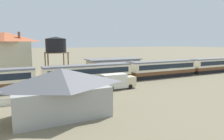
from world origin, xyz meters
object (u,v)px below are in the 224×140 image
object	(u,v)px
water_tower	(56,45)
parked_car_white	(101,87)
station_building	(113,66)
cottage_grey_roof_3	(62,92)
passenger_train	(90,73)
delivery_truck_cream	(118,81)
station_house_terracotta_roof	(6,53)

from	to	relation	value
water_tower	parked_car_white	size ratio (longest dim) A/B	1.95
station_building	cottage_grey_roof_3	world-z (taller)	cottage_grey_roof_3
passenger_train	delivery_truck_cream	distance (m)	6.68
cottage_grey_roof_3	delivery_truck_cream	size ratio (longest dim) A/B	1.74
station_building	water_tower	world-z (taller)	water_tower
station_house_terracotta_roof	water_tower	distance (m)	13.78
passenger_train	water_tower	bearing A→B (deg)	114.39
cottage_grey_roof_3	water_tower	bearing A→B (deg)	80.33
station_house_terracotta_roof	parked_car_white	xyz separation A→B (m)	(14.75, -24.61, -4.87)
water_tower	delivery_truck_cream	xyz separation A→B (m)	(7.47, -15.95, -6.18)
station_house_terracotta_roof	cottage_grey_roof_3	bearing A→B (deg)	-79.73
station_house_terracotta_roof	delivery_truck_cream	distance (m)	30.83
cottage_grey_roof_3	passenger_train	bearing A→B (deg)	59.50
station_building	passenger_train	bearing A→B (deg)	-135.85
station_building	delivery_truck_cream	bearing A→B (deg)	-114.17
passenger_train	station_building	bearing A→B (deg)	44.15
station_building	parked_car_white	world-z (taller)	station_building
passenger_train	delivery_truck_cream	bearing A→B (deg)	-63.72
station_building	parked_car_white	xyz separation A→B (m)	(-10.08, -15.39, -1.39)
water_tower	cottage_grey_roof_3	distance (m)	25.73
station_house_terracotta_roof	cottage_grey_roof_3	size ratio (longest dim) A/B	1.10
station_building	delivery_truck_cream	xyz separation A→B (m)	(-6.99, -15.58, -0.66)
water_tower	station_building	bearing A→B (deg)	-1.47
station_house_terracotta_roof	delivery_truck_cream	xyz separation A→B (m)	(17.84, -24.81, -4.14)
passenger_train	delivery_truck_cream	world-z (taller)	passenger_train
station_building	cottage_grey_roof_3	bearing A→B (deg)	-127.31
cottage_grey_roof_3	parked_car_white	xyz separation A→B (m)	(8.63, 9.16, -2.15)
station_building	delivery_truck_cream	distance (m)	17.09
passenger_train	water_tower	size ratio (longest dim) A/B	9.74
cottage_grey_roof_3	delivery_truck_cream	xyz separation A→B (m)	(11.72, 8.97, -1.42)
passenger_train	parked_car_white	bearing A→B (deg)	-91.52
station_house_terracotta_roof	water_tower	world-z (taller)	station_house_terracotta_roof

